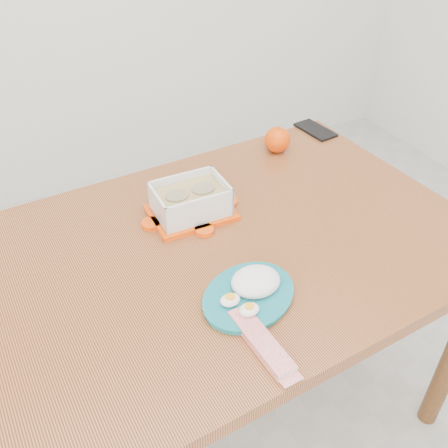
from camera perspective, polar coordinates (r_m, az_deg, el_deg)
name	(u,v)px	position (r m, az deg, el deg)	size (l,w,h in m)	color
ground	(285,426)	(1.82, 7.01, -21.91)	(3.50, 3.50, 0.00)	#B7B7B2
dining_table	(224,269)	(1.32, 0.00, -5.17)	(1.34, 0.94, 0.75)	#AE6631
food_container	(191,201)	(1.33, -3.84, 2.67)	(0.22, 0.17, 0.09)	#FF4C07
orange_fruit	(277,140)	(1.64, 6.11, 9.56)	(0.08, 0.08, 0.08)	#EE4104
rice_plate	(251,289)	(1.11, 3.11, -7.48)	(0.30, 0.30, 0.06)	#16727D
candy_bar	(261,341)	(1.03, 4.23, -13.15)	(0.19, 0.05, 0.02)	red
smartphone	(315,130)	(1.80, 10.39, 10.52)	(0.08, 0.15, 0.01)	black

